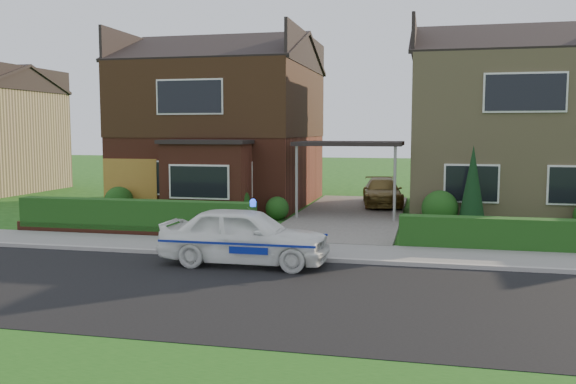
# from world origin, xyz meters

# --- Properties ---
(ground) EXTENTS (120.00, 120.00, 0.00)m
(ground) POSITION_xyz_m (0.00, 0.00, 0.00)
(ground) COLOR #194913
(ground) RESTS_ON ground
(road) EXTENTS (60.00, 6.00, 0.02)m
(road) POSITION_xyz_m (0.00, 0.00, 0.00)
(road) COLOR black
(road) RESTS_ON ground
(kerb) EXTENTS (60.00, 0.16, 0.12)m
(kerb) POSITION_xyz_m (0.00, 3.05, 0.06)
(kerb) COLOR #9E9993
(kerb) RESTS_ON ground
(sidewalk) EXTENTS (60.00, 2.00, 0.10)m
(sidewalk) POSITION_xyz_m (0.00, 4.10, 0.05)
(sidewalk) COLOR slate
(sidewalk) RESTS_ON ground
(driveway) EXTENTS (3.80, 12.00, 0.12)m
(driveway) POSITION_xyz_m (0.00, 11.00, 0.06)
(driveway) COLOR #666059
(driveway) RESTS_ON ground
(house_left) EXTENTS (7.50, 9.53, 7.25)m
(house_left) POSITION_xyz_m (-5.78, 13.90, 3.81)
(house_left) COLOR brown
(house_left) RESTS_ON ground
(house_right) EXTENTS (7.50, 8.06, 7.25)m
(house_right) POSITION_xyz_m (5.80, 13.99, 3.66)
(house_right) COLOR tan
(house_right) RESTS_ON ground
(carport_link) EXTENTS (3.80, 3.00, 2.77)m
(carport_link) POSITION_xyz_m (0.00, 10.95, 2.66)
(carport_link) COLOR black
(carport_link) RESTS_ON ground
(garage_door) EXTENTS (2.20, 0.10, 2.10)m
(garage_door) POSITION_xyz_m (-8.25, 9.96, 1.05)
(garage_door) COLOR #8D5A1E
(garage_door) RESTS_ON ground
(dwarf_wall) EXTENTS (7.70, 0.25, 0.36)m
(dwarf_wall) POSITION_xyz_m (-5.80, 5.30, 0.18)
(dwarf_wall) COLOR brown
(dwarf_wall) RESTS_ON ground
(hedge_left) EXTENTS (7.50, 0.55, 0.90)m
(hedge_left) POSITION_xyz_m (-5.80, 5.45, 0.00)
(hedge_left) COLOR #163C13
(hedge_left) RESTS_ON ground
(hedge_right) EXTENTS (7.50, 0.55, 0.80)m
(hedge_right) POSITION_xyz_m (5.80, 5.35, 0.00)
(hedge_right) COLOR #163C13
(hedge_right) RESTS_ON ground
(shrub_left_far) EXTENTS (1.08, 1.08, 1.08)m
(shrub_left_far) POSITION_xyz_m (-8.50, 9.50, 0.54)
(shrub_left_far) COLOR #163C13
(shrub_left_far) RESTS_ON ground
(shrub_left_mid) EXTENTS (1.32, 1.32, 1.32)m
(shrub_left_mid) POSITION_xyz_m (-4.00, 9.30, 0.66)
(shrub_left_mid) COLOR #163C13
(shrub_left_mid) RESTS_ON ground
(shrub_left_near) EXTENTS (0.84, 0.84, 0.84)m
(shrub_left_near) POSITION_xyz_m (-2.40, 9.60, 0.42)
(shrub_left_near) COLOR #163C13
(shrub_left_near) RESTS_ON ground
(shrub_right_near) EXTENTS (1.20, 1.20, 1.20)m
(shrub_right_near) POSITION_xyz_m (3.20, 9.40, 0.60)
(shrub_right_near) COLOR #163C13
(shrub_right_near) RESTS_ON ground
(conifer_a) EXTENTS (0.90, 0.90, 2.60)m
(conifer_a) POSITION_xyz_m (4.20, 9.20, 1.30)
(conifer_a) COLOR black
(conifer_a) RESTS_ON ground
(police_car) EXTENTS (3.69, 4.01, 1.53)m
(police_car) POSITION_xyz_m (-1.42, 2.40, 0.68)
(police_car) COLOR white
(police_car) RESTS_ON ground
(driveway_car) EXTENTS (1.99, 3.92, 1.09)m
(driveway_car) POSITION_xyz_m (1.00, 13.78, 0.66)
(driveway_car) COLOR brown
(driveway_car) RESTS_ON driveway
(potted_plant_a) EXTENTS (0.51, 0.41, 0.85)m
(potted_plant_a) POSITION_xyz_m (-5.80, 8.80, 0.43)
(potted_plant_a) COLOR gray
(potted_plant_a) RESTS_ON ground
(potted_plant_b) EXTENTS (0.51, 0.48, 0.73)m
(potted_plant_b) POSITION_xyz_m (-8.53, 8.33, 0.36)
(potted_plant_b) COLOR gray
(potted_plant_b) RESTS_ON ground
(potted_plant_c) EXTENTS (0.43, 0.43, 0.69)m
(potted_plant_c) POSITION_xyz_m (-6.67, 9.00, 0.34)
(potted_plant_c) COLOR gray
(potted_plant_c) RESTS_ON ground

